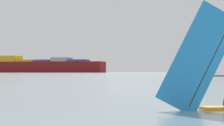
# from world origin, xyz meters

# --- Properties ---
(windsurfer) EXTENTS (3.90, 2.29, 3.95)m
(windsurfer) POSITION_xyz_m (-1.52, -1.16, 0.91)
(windsurfer) COLOR orange
(windsurfer) RESTS_ON ground_plane
(cargo_ship) EXTENTS (186.35, 39.73, 43.24)m
(cargo_ship) POSITION_xyz_m (-280.59, 536.30, 9.04)
(cargo_ship) COLOR maroon
(cargo_ship) RESTS_ON ground_plane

